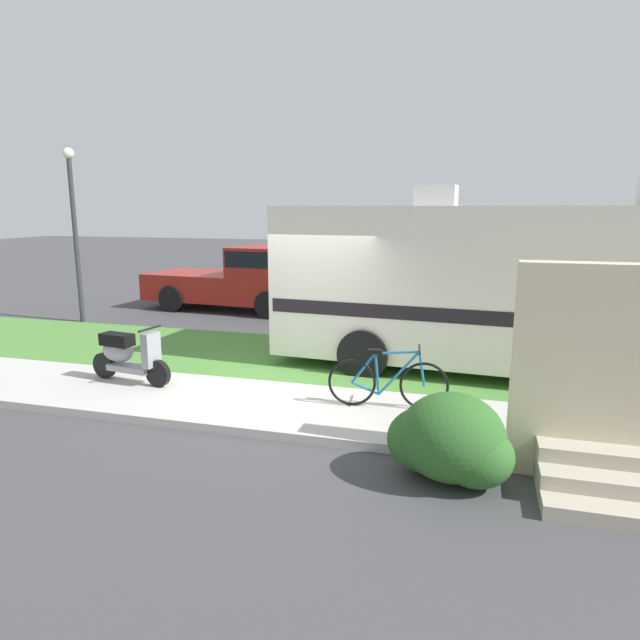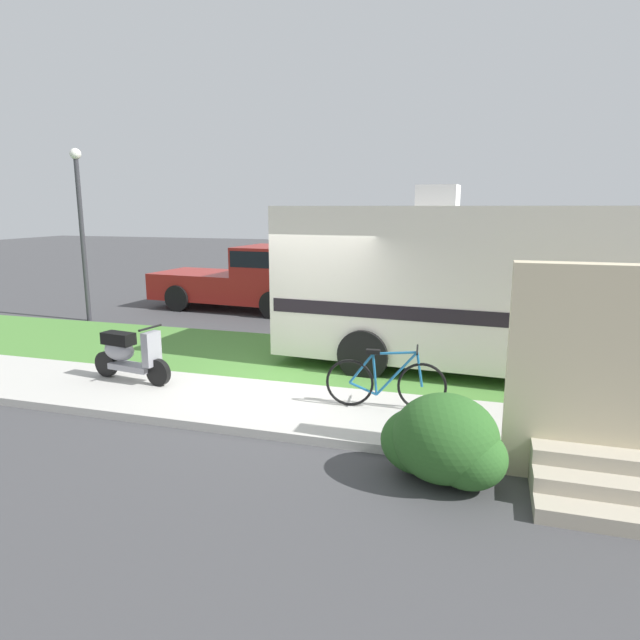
{
  "view_description": "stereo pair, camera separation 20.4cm",
  "coord_description": "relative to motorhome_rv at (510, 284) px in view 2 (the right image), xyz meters",
  "views": [
    {
      "loc": [
        2.86,
        -8.53,
        2.97
      ],
      "look_at": [
        0.39,
        0.3,
        1.1
      ],
      "focal_mm": 31.2,
      "sensor_mm": 36.0,
      "label": 1
    },
    {
      "loc": [
        3.05,
        -8.47,
        2.97
      ],
      "look_at": [
        0.39,
        0.3,
        1.1
      ],
      "focal_mm": 31.2,
      "sensor_mm": 36.0,
      "label": 2
    }
  ],
  "objects": [
    {
      "name": "ground_plane",
      "position": [
        -3.42,
        -1.63,
        -1.66
      ],
      "size": [
        80.0,
        80.0,
        0.0
      ],
      "primitive_type": "plane",
      "color": "#424244"
    },
    {
      "name": "sidewalk",
      "position": [
        -3.42,
        -2.83,
        -1.6
      ],
      "size": [
        24.0,
        2.0,
        0.12
      ],
      "color": "beige",
      "rests_on": "ground"
    },
    {
      "name": "grass_strip",
      "position": [
        -3.42,
        -0.13,
        -1.62
      ],
      "size": [
        24.0,
        3.4,
        0.08
      ],
      "color": "#4C8438",
      "rests_on": "ground"
    },
    {
      "name": "motorhome_rv",
      "position": [
        0.0,
        0.0,
        0.0
      ],
      "size": [
        8.03,
        2.9,
        3.49
      ],
      "color": "silver",
      "rests_on": "ground"
    },
    {
      "name": "scooter",
      "position": [
        -6.02,
        -2.5,
        -1.08
      ],
      "size": [
        1.58,
        0.55,
        0.97
      ],
      "color": "black",
      "rests_on": "ground"
    },
    {
      "name": "bicycle",
      "position": [
        -1.69,
        -2.55,
        -1.15
      ],
      "size": [
        1.73,
        0.52,
        0.9
      ],
      "color": "black",
      "rests_on": "ground"
    },
    {
      "name": "pickup_truck_near",
      "position": [
        -6.8,
        4.66,
        -0.66
      ],
      "size": [
        5.24,
        2.42,
        1.88
      ],
      "color": "maroon",
      "rests_on": "ground"
    },
    {
      "name": "porch_steps",
      "position": [
        0.89,
        -3.92,
        -0.69
      ],
      "size": [
        2.0,
        1.26,
        2.4
      ],
      "color": "#B2A893",
      "rests_on": "ground"
    },
    {
      "name": "bush_by_porch",
      "position": [
        -0.73,
        -4.32,
        -1.19
      ],
      "size": [
        1.38,
        1.04,
        0.98
      ],
      "color": "#2D6026",
      "rests_on": "ground"
    },
    {
      "name": "bottle_green",
      "position": [
        0.27,
        -2.57,
        -1.42
      ],
      "size": [
        0.07,
        0.07,
        0.27
      ],
      "color": "#19722D",
      "rests_on": "ground"
    },
    {
      "name": "street_lamp_post",
      "position": [
        -10.46,
        1.97,
        1.01
      ],
      "size": [
        0.28,
        0.28,
        4.41
      ],
      "color": "#333338",
      "rests_on": "ground"
    }
  ]
}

